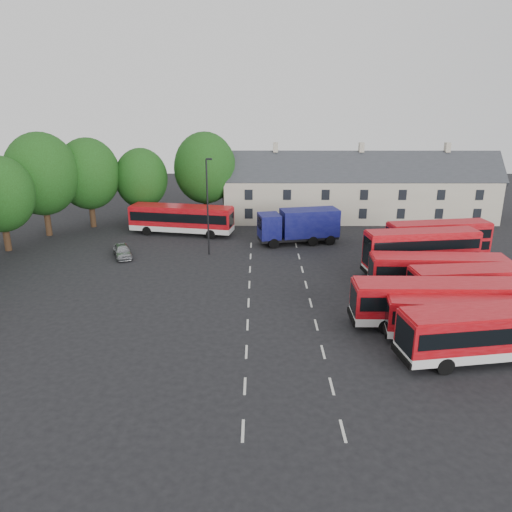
# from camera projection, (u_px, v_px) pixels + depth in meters

# --- Properties ---
(ground) EXTENTS (140.00, 140.00, 0.00)m
(ground) POSITION_uv_depth(u_px,v_px,m) (248.00, 313.00, 38.19)
(ground) COLOR black
(ground) RESTS_ON ground
(lane_markings) EXTENTS (5.15, 33.80, 0.01)m
(lane_markings) POSITION_uv_depth(u_px,v_px,m) (280.00, 303.00, 40.08)
(lane_markings) COLOR beige
(lane_markings) RESTS_ON ground
(treeline) EXTENTS (29.92, 32.59, 12.01)m
(treeline) POSITION_uv_depth(u_px,v_px,m) (62.00, 183.00, 54.59)
(treeline) COLOR black
(treeline) RESTS_ON ground
(terrace_houses) EXTENTS (35.70, 7.13, 10.06)m
(terrace_houses) POSITION_uv_depth(u_px,v_px,m) (359.00, 191.00, 65.46)
(terrace_houses) COLOR beige
(terrace_houses) RESTS_ON ground
(bus_row_a) EXTENTS (12.42, 4.60, 3.43)m
(bus_row_a) POSITION_uv_depth(u_px,v_px,m) (496.00, 329.00, 30.99)
(bus_row_a) COLOR silver
(bus_row_a) RESTS_ON ground
(bus_row_b) EXTENTS (11.06, 3.78, 3.06)m
(bus_row_b) POSITION_uv_depth(u_px,v_px,m) (469.00, 317.00, 33.24)
(bus_row_b) COLOR silver
(bus_row_b) RESTS_ON ground
(bus_row_c) EXTENTS (11.99, 2.88, 3.38)m
(bus_row_c) POSITION_uv_depth(u_px,v_px,m) (437.00, 300.00, 35.47)
(bus_row_c) COLOR silver
(bus_row_c) RESTS_ON ground
(bus_row_d) EXTENTS (11.44, 3.65, 3.18)m
(bus_row_d) POSITION_uv_depth(u_px,v_px,m) (481.00, 283.00, 39.01)
(bus_row_d) COLOR silver
(bus_row_d) RESTS_ON ground
(bus_row_e) EXTENTS (11.31, 3.12, 3.17)m
(bus_row_e) POSITION_uv_depth(u_px,v_px,m) (438.00, 270.00, 41.83)
(bus_row_e) COLOR silver
(bus_row_e) RESTS_ON ground
(bus_dd_south) EXTENTS (10.54, 3.72, 4.23)m
(bus_dd_south) POSITION_uv_depth(u_px,v_px,m) (421.00, 250.00, 45.61)
(bus_dd_south) COLOR silver
(bus_dd_south) RESTS_ON ground
(bus_dd_north) EXTENTS (10.30, 3.77, 4.13)m
(bus_dd_north) POSITION_uv_depth(u_px,v_px,m) (438.00, 240.00, 48.97)
(bus_dd_north) COLOR silver
(bus_dd_north) RESTS_ON ground
(bus_north) EXTENTS (12.51, 5.04, 3.45)m
(bus_north) POSITION_uv_depth(u_px,v_px,m) (181.00, 217.00, 58.95)
(bus_north) COLOR silver
(bus_north) RESTS_ON ground
(box_truck) EXTENTS (9.20, 4.46, 3.86)m
(box_truck) POSITION_uv_depth(u_px,v_px,m) (300.00, 225.00, 55.28)
(box_truck) COLOR black
(box_truck) RESTS_ON ground
(silver_car) EXTENTS (2.98, 4.32, 1.37)m
(silver_car) POSITION_uv_depth(u_px,v_px,m) (122.00, 251.00, 51.06)
(silver_car) COLOR #97999E
(silver_car) RESTS_ON ground
(lamppost) EXTENTS (0.69, 0.30, 9.97)m
(lamppost) POSITION_uv_depth(u_px,v_px,m) (208.00, 204.00, 50.55)
(lamppost) COLOR black
(lamppost) RESTS_ON ground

